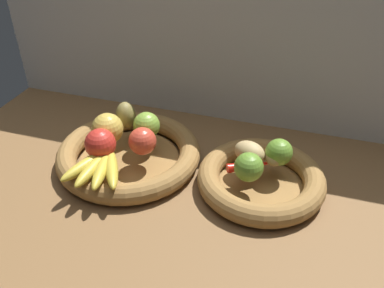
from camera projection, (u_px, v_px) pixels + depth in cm
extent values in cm
cube|color=brown|center=(198.00, 180.00, 103.58)|extent=(140.00, 90.00, 3.00)
cube|color=silver|center=(231.00, 29.00, 110.50)|extent=(140.00, 3.00, 55.00)
cylinder|color=olive|center=(129.00, 160.00, 106.90)|extent=(25.98, 25.98, 1.00)
torus|color=olive|center=(129.00, 154.00, 105.67)|extent=(36.99, 36.99, 5.30)
cylinder|color=olive|center=(260.00, 186.00, 98.52)|extent=(20.64, 20.64, 1.00)
torus|color=olive|center=(261.00, 179.00, 97.29)|extent=(30.48, 30.48, 5.30)
sphere|color=#CC422D|center=(142.00, 141.00, 99.66)|extent=(6.87, 6.87, 6.87)
sphere|color=gold|center=(108.00, 128.00, 103.53)|extent=(7.98, 7.98, 7.98)
sphere|color=#7AA338|center=(147.00, 125.00, 105.49)|extent=(6.96, 6.96, 6.96)
sphere|color=red|center=(100.00, 144.00, 98.10)|extent=(7.55, 7.55, 7.55)
ellipsoid|color=olive|center=(126.00, 115.00, 109.02)|extent=(6.67, 7.20, 7.60)
ellipsoid|color=gold|center=(87.00, 165.00, 95.25)|extent=(7.79, 15.14, 2.91)
ellipsoid|color=gold|center=(94.00, 167.00, 94.41)|extent=(3.79, 15.19, 2.91)
ellipsoid|color=gold|center=(102.00, 169.00, 94.03)|extent=(6.19, 15.31, 2.91)
ellipsoid|color=gold|center=(112.00, 168.00, 94.14)|extent=(9.86, 14.55, 2.91)
sphere|color=brown|center=(110.00, 150.00, 100.18)|extent=(2.62, 2.62, 2.62)
ellipsoid|color=#A38451|center=(274.00, 154.00, 97.60)|extent=(5.56, 8.61, 4.20)
ellipsoid|color=tan|center=(249.00, 152.00, 97.46)|extent=(9.12, 7.79, 5.11)
sphere|color=olive|center=(249.00, 167.00, 91.40)|extent=(6.71, 6.71, 6.71)
sphere|color=olive|center=(279.00, 152.00, 96.29)|extent=(6.45, 6.45, 6.45)
cone|color=red|center=(255.00, 165.00, 95.66)|extent=(12.77, 8.60, 2.30)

